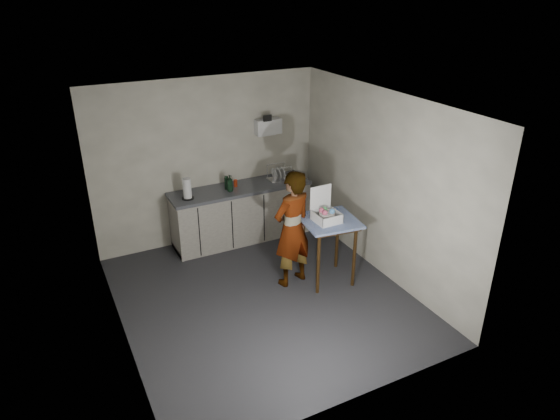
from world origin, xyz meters
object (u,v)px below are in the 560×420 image
kitchen_counter (241,215)px  paper_towel (187,189)px  side_table (329,228)px  dish_rack (279,176)px  soap_bottle (230,183)px  bakery_box (326,214)px  standing_man (292,229)px  soda_can (235,183)px  dark_bottle (227,183)px

kitchen_counter → paper_towel: size_ratio=7.04×
side_table → paper_towel: 2.19m
paper_towel → dish_rack: size_ratio=0.89×
soap_bottle → bakery_box: 1.75m
kitchen_counter → paper_towel: paper_towel is taller
standing_man → paper_towel: standing_man is taller
kitchen_counter → side_table: 1.82m
side_table → dish_rack: bearing=94.2°
kitchen_counter → soda_can: size_ratio=20.48×
paper_towel → bakery_box: (1.40, -1.61, -0.02)m
kitchen_counter → bakery_box: bearing=-72.5°
side_table → paper_towel: size_ratio=2.94×
dish_rack → bakery_box: 1.69m
side_table → soap_bottle: soap_bottle is taller
paper_towel → dish_rack: paper_towel is taller
standing_man → soap_bottle: standing_man is taller
soap_bottle → side_table: bearing=-63.2°
soap_bottle → soda_can: size_ratio=2.39×
dark_bottle → paper_towel: paper_towel is taller
soap_bottle → dish_rack: bearing=5.6°
soap_bottle → paper_towel: 0.67m
soda_can → bakery_box: (0.59, -1.73, 0.07)m
kitchen_counter → soda_can: soda_can is taller
standing_man → dish_rack: standing_man is taller
soap_bottle → dark_bottle: bearing=99.7°
side_table → soda_can: bearing=117.7°
side_table → paper_towel: paper_towel is taller
paper_towel → soap_bottle: bearing=-1.3°
soda_can → paper_towel: bearing=-171.2°
soda_can → dark_bottle: 0.18m
side_table → soda_can: (-0.65, 1.73, 0.15)m
kitchen_counter → dark_bottle: 0.63m
side_table → dark_bottle: 1.88m
standing_man → kitchen_counter: bearing=-99.5°
standing_man → bakery_box: size_ratio=3.65×
paper_towel → dish_rack: 1.55m
paper_towel → bakery_box: 2.13m
bakery_box → standing_man: bearing=156.3°
soda_can → bakery_box: size_ratio=0.24×
dark_bottle → bakery_box: 1.85m
standing_man → side_table: bearing=146.5°
side_table → dish_rack: 1.68m
kitchen_counter → standing_man: standing_man is taller
standing_man → paper_towel: size_ratio=5.19×
soap_bottle → dark_bottle: (-0.02, 0.10, -0.03)m
soda_can → paper_towel: size_ratio=0.34×
kitchen_counter → soda_can: bearing=136.8°
dish_rack → bakery_box: bearing=-95.1°
soap_bottle → paper_towel: paper_towel is taller
soap_bottle → dish_rack: size_ratio=0.73×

